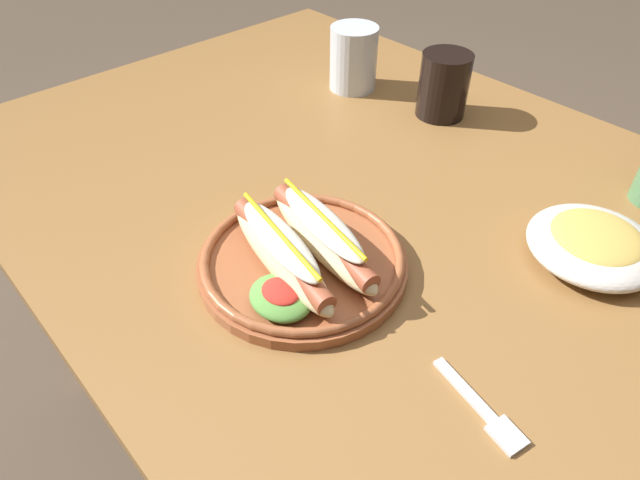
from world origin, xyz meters
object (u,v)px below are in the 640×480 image
Objects in this scene: hot_dog_plate at (302,255)px; soda_cup at (444,85)px; water_cup at (353,58)px; fork at (484,411)px; side_bowl at (594,244)px.

soda_cup reaches higher than hot_dog_plate.
water_cup is (-0.32, 0.42, 0.03)m from hot_dog_plate.
soda_cup is (-0.14, 0.46, 0.03)m from hot_dog_plate.
hot_dog_plate is at bearing -168.55° from fork.
soda_cup is 0.95× the size of water_cup.
fork is (0.28, 0.00, -0.02)m from hot_dog_plate.
side_bowl is at bearing 109.16° from fork.
water_cup is (-0.19, -0.04, 0.00)m from soda_cup.
fork is at bearing -82.17° from side_bowl.
hot_dog_plate is 1.61× the size of side_bowl.
hot_dog_plate is 0.48m from soda_cup.
water_cup is at bearing 167.60° from side_bowl.
fork is 0.73m from water_cup.
side_bowl is at bearing -12.40° from water_cup.
water_cup is at bearing 127.99° from hot_dog_plate.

